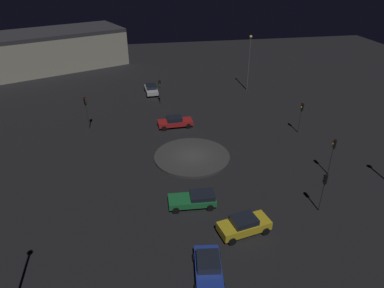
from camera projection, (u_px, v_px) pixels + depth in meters
ground_plane at (192, 158)px, 39.14m from camera, size 118.02×118.02×0.00m
roundabout_island at (192, 157)px, 39.08m from camera, size 8.58×8.58×0.26m
car_silver at (151, 89)px, 56.93m from camera, size 4.41×2.25×1.47m
car_red at (175, 122)px, 45.80m from camera, size 2.18×4.63×1.45m
car_green at (194, 199)px, 31.33m from camera, size 2.26×4.37×1.27m
car_yellow at (244, 225)px, 28.19m from camera, size 2.71×4.54×1.54m
car_blue at (208, 267)px, 24.41m from camera, size 4.10×2.51×1.49m
traffic_light_northeast at (333, 150)px, 34.81m from camera, size 0.36×0.39×4.05m
traffic_light_north at (301, 112)px, 43.29m from camera, size 0.35×0.38×4.03m
traffic_light_west at (160, 87)px, 51.99m from camera, size 0.37×0.32×3.75m
traffic_light_northeast_near at (324, 185)px, 29.67m from camera, size 0.39×0.38×3.89m
traffic_light_southwest at (86, 107)px, 44.13m from camera, size 0.38×0.39×4.37m
streetlamp_northwest at (249, 58)px, 56.27m from camera, size 0.46×0.46×9.07m
store_building at (33, 52)px, 67.12m from camera, size 24.39×36.50×7.25m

